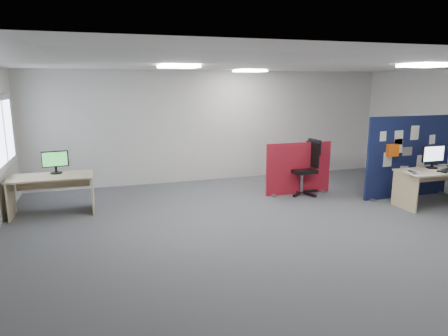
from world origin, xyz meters
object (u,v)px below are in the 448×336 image
object	(u,v)px
navy_divider	(409,157)
main_desk	(436,178)
monitor_main	(433,156)
second_desk	(52,185)
office_chair	(307,164)
red_divider	(298,169)
monitor_second	(55,161)

from	to	relation	value
navy_divider	main_desk	xyz separation A→B (m)	(0.12, -0.66, -0.32)
monitor_main	second_desk	world-z (taller)	monitor_main
second_desk	office_chair	size ratio (longest dim) A/B	1.25
main_desk	red_divider	xyz separation A→B (m)	(-2.22, 1.58, 0.01)
second_desk	monitor_second	bearing A→B (deg)	61.47
monitor_main	office_chair	distance (m)	2.49
navy_divider	monitor_main	size ratio (longest dim) A/B	3.98
main_desk	red_divider	size ratio (longest dim) A/B	1.07
monitor_second	office_chair	size ratio (longest dim) A/B	0.40
main_desk	second_desk	distance (m)	7.47
main_desk	monitor_second	distance (m)	7.44
navy_divider	red_divider	xyz separation A→B (m)	(-2.11, 0.92, -0.31)
office_chair	red_divider	bearing A→B (deg)	160.40
second_desk	office_chair	xyz separation A→B (m)	(5.22, -0.23, 0.13)
office_chair	monitor_main	bearing A→B (deg)	-37.61
monitor_main	office_chair	world-z (taller)	office_chair
office_chair	second_desk	bearing A→B (deg)	174.28
navy_divider	monitor_main	bearing A→B (deg)	-78.33
monitor_main	red_divider	world-z (taller)	monitor_main
monitor_main	red_divider	size ratio (longest dim) A/B	0.35
office_chair	monitor_second	bearing A→B (deg)	172.65
second_desk	monitor_second	distance (m)	0.45
monitor_second	office_chair	world-z (taller)	office_chair
monitor_main	second_desk	size ratio (longest dim) A/B	0.36
red_divider	monitor_second	size ratio (longest dim) A/B	3.21
monitor_second	monitor_main	bearing A→B (deg)	-21.33
monitor_main	red_divider	xyz separation A→B (m)	(-2.22, 1.45, -0.43)
navy_divider	office_chair	world-z (taller)	navy_divider
navy_divider	office_chair	distance (m)	2.12
monitor_second	office_chair	distance (m)	5.16
navy_divider	red_divider	bearing A→B (deg)	156.47
main_desk	monitor_main	xyz separation A→B (m)	(-0.01, 0.13, 0.43)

